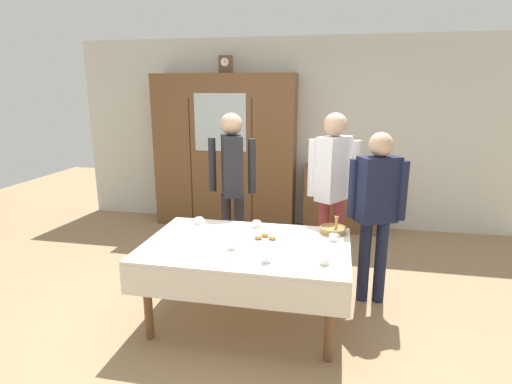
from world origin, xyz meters
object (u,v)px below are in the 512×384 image
at_px(dining_table, 246,255).
at_px(spoon_front_edge, 168,247).
at_px(tea_cup_center, 232,246).
at_px(pastry_plate, 265,239).
at_px(tea_cup_mid_left, 256,225).
at_px(person_by_cabinet, 333,180).
at_px(bookshelf_low, 343,198).
at_px(tea_cup_far_left, 267,259).
at_px(bread_basket, 333,229).
at_px(person_behind_table_left, 377,202).
at_px(mantel_clock, 226,64).
at_px(wall_cabinet, 225,152).
at_px(tea_cup_near_left, 334,239).
at_px(spoon_far_right, 190,236).
at_px(spoon_mid_right, 223,262).
at_px(book_stack, 344,164).
at_px(tea_cup_mid_right, 325,261).
at_px(person_near_right_end, 232,176).

height_order(dining_table, spoon_front_edge, spoon_front_edge).
xyz_separation_m(tea_cup_center, pastry_plate, (0.23, 0.26, -0.02)).
height_order(tea_cup_mid_left, spoon_front_edge, tea_cup_mid_left).
bearing_deg(person_by_cabinet, bookshelf_low, 85.39).
bearing_deg(tea_cup_far_left, bread_basket, 58.23).
bearing_deg(bookshelf_low, pastry_plate, -104.92).
relative_size(bread_basket, person_behind_table_left, 0.15).
xyz_separation_m(mantel_clock, bookshelf_low, (1.68, 0.05, -1.85)).
bearing_deg(tea_cup_mid_left, pastry_plate, -65.45).
height_order(wall_cabinet, person_by_cabinet, wall_cabinet).
bearing_deg(tea_cup_near_left, tea_cup_mid_left, 162.48).
xyz_separation_m(mantel_clock, spoon_far_right, (0.33, -2.49, -1.59)).
distance_m(spoon_front_edge, person_behind_table_left, 1.90).
xyz_separation_m(wall_cabinet, bread_basket, (1.61, -2.15, -0.34)).
xyz_separation_m(bread_basket, person_by_cabinet, (-0.03, 0.60, 0.33)).
height_order(tea_cup_near_left, spoon_mid_right, tea_cup_near_left).
distance_m(wall_cabinet, bookshelf_low, 1.82).
xyz_separation_m(book_stack, person_by_cabinet, (-0.13, -1.60, 0.11)).
distance_m(mantel_clock, tea_cup_mid_left, 2.78).
distance_m(wall_cabinet, bread_basket, 2.71).
bearing_deg(tea_cup_center, tea_cup_mid_right, -11.29).
height_order(tea_cup_near_left, person_behind_table_left, person_behind_table_left).
bearing_deg(wall_cabinet, tea_cup_mid_left, -67.18).
bearing_deg(tea_cup_mid_right, spoon_mid_right, -172.19).
bearing_deg(book_stack, bookshelf_low, 75.96).
distance_m(tea_cup_center, pastry_plate, 0.35).
xyz_separation_m(tea_cup_mid_left, spoon_front_edge, (-0.61, -0.65, -0.02)).
bearing_deg(person_behind_table_left, wall_cabinet, 135.20).
distance_m(tea_cup_far_left, spoon_front_edge, 0.86).
bearing_deg(tea_cup_near_left, spoon_front_edge, -162.63).
relative_size(book_stack, person_behind_table_left, 0.14).
relative_size(dining_table, tea_cup_far_left, 13.27).
xyz_separation_m(tea_cup_center, person_behind_table_left, (1.17, 0.74, 0.24)).
bearing_deg(person_near_right_end, book_stack, 52.50).
bearing_deg(book_stack, person_by_cabinet, -94.61).
bearing_deg(spoon_mid_right, spoon_far_right, 132.82).
height_order(book_stack, tea_cup_center, book_stack).
xyz_separation_m(dining_table, bookshelf_low, (0.81, 2.64, -0.16)).
distance_m(pastry_plate, person_by_cabinet, 1.11).
bearing_deg(pastry_plate, spoon_front_edge, -156.70).
relative_size(tea_cup_near_left, person_by_cabinet, 0.07).
relative_size(mantel_clock, bookshelf_low, 0.22).
xyz_separation_m(tea_cup_mid_right, pastry_plate, (-0.52, 0.41, -0.02)).
height_order(spoon_far_right, spoon_front_edge, same).
distance_m(wall_cabinet, spoon_front_edge, 2.82).
bearing_deg(spoon_far_right, spoon_mid_right, -47.18).
bearing_deg(tea_cup_mid_left, dining_table, -89.70).
bearing_deg(dining_table, person_near_right_end, 110.24).
distance_m(tea_cup_near_left, tea_cup_far_left, 0.73).
bearing_deg(tea_cup_mid_right, spoon_far_right, 162.62).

